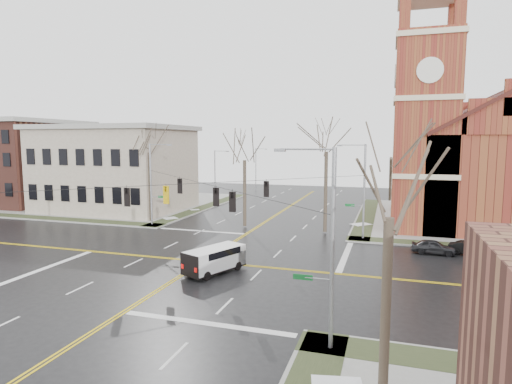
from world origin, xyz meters
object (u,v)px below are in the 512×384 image
(church, at_px, (492,150))
(tree_ne, at_px, (326,146))
(signal_pole_nw, at_px, (152,182))
(parked_car_b, at_px, (471,249))
(streetlight_north_b, at_px, (257,167))
(streetlight_north_a, at_px, (216,175))
(cargo_van, at_px, (217,258))
(parked_car_a, at_px, (433,247))
(tree_nw_far, at_px, (149,148))
(tree_nw_near, at_px, (245,156))
(signal_pole_se, at_px, (328,243))
(tree_se, at_px, (390,205))
(signal_pole_ne, at_px, (362,188))

(church, bearing_deg, tree_ne, -146.45)
(tree_ne, bearing_deg, signal_pole_nw, -174.30)
(church, relative_size, parked_car_b, 7.96)
(streetlight_north_b, height_order, parked_car_b, streetlight_north_b)
(parked_car_b, height_order, tree_ne, tree_ne)
(streetlight_north_a, height_order, cargo_van, streetlight_north_a)
(parked_car_a, xyz_separation_m, tree_nw_far, (-30.34, 5.69, 8.04))
(tree_nw_near, bearing_deg, signal_pole_se, -63.51)
(streetlight_north_a, bearing_deg, tree_se, -60.08)
(signal_pole_nw, bearing_deg, tree_nw_near, 12.91)
(signal_pole_nw, distance_m, streetlight_north_a, 16.52)
(signal_pole_nw, bearing_deg, tree_se, -46.00)
(streetlight_north_a, distance_m, tree_se, 49.14)
(streetlight_north_a, xyz_separation_m, streetlight_north_b, (0.00, 20.00, 0.00))
(church, relative_size, streetlight_north_b, 3.44)
(parked_car_a, bearing_deg, signal_pole_se, 165.63)
(tree_ne, xyz_separation_m, tree_se, (6.24, -27.92, -1.74))
(signal_pole_se, distance_m, streetlight_north_b, 63.43)
(parked_car_a, xyz_separation_m, tree_nw_near, (-18.76, 5.89, 7.24))
(signal_pole_se, distance_m, streetlight_north_a, 45.20)
(streetlight_north_a, relative_size, cargo_van, 1.58)
(tree_ne, bearing_deg, signal_pole_se, -81.45)
(signal_pole_se, height_order, parked_car_b, signal_pole_se)
(cargo_van, relative_size, parked_car_b, 1.47)
(church, distance_m, parked_car_a, 19.98)
(tree_se, bearing_deg, parked_car_b, 73.93)
(parked_car_b, bearing_deg, cargo_van, 134.83)
(tree_nw_near, bearing_deg, signal_pole_ne, -10.34)
(signal_pole_se, relative_size, tree_nw_far, 0.75)
(tree_nw_far, relative_size, tree_nw_near, 1.10)
(parked_car_b, relative_size, tree_se, 0.35)
(streetlight_north_a, distance_m, cargo_van, 32.97)
(signal_pole_se, height_order, tree_se, tree_se)
(church, xyz_separation_m, streetlight_north_b, (-35.42, 23.22, -3.97))
(tree_nw_near, bearing_deg, parked_car_a, -17.43)
(signal_pole_ne, height_order, streetlight_north_a, signal_pole_ne)
(tree_nw_near, relative_size, tree_se, 1.10)
(cargo_van, height_order, tree_nw_far, tree_nw_far)
(streetlight_north_a, bearing_deg, church, -5.19)
(signal_pole_se, relative_size, streetlight_north_b, 1.12)
(signal_pole_nw, bearing_deg, parked_car_a, -7.11)
(streetlight_north_b, xyz_separation_m, cargo_van, (12.73, -50.22, -3.40))
(church, xyz_separation_m, streetlight_north_a, (-35.42, 3.22, -3.97))
(signal_pole_nw, bearing_deg, tree_nw_far, 126.41)
(signal_pole_nw, bearing_deg, signal_pole_se, -45.45)
(streetlight_north_a, height_order, tree_nw_far, tree_nw_far)
(church, xyz_separation_m, tree_se, (-10.95, -39.31, -1.26))
(signal_pole_ne, height_order, parked_car_b, signal_pole_ne)
(signal_pole_ne, xyz_separation_m, tree_nw_near, (-12.61, 2.30, 2.90))
(streetlight_north_b, height_order, parked_car_a, streetlight_north_b)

